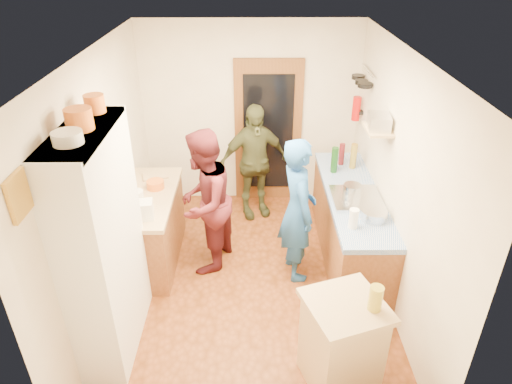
{
  "coord_description": "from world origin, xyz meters",
  "views": [
    {
      "loc": [
        0.03,
        -4.1,
        3.52
      ],
      "look_at": [
        0.06,
        0.15,
        1.11
      ],
      "focal_mm": 32.0,
      "sensor_mm": 36.0,
      "label": 1
    }
  ],
  "objects_px": {
    "right_counter_base": "(349,227)",
    "island_base": "(341,346)",
    "hutch_body": "(104,246)",
    "person_back": "(255,162)",
    "person_hob": "(301,211)",
    "person_left": "(208,201)"
  },
  "relations": [
    {
      "from": "right_counter_base",
      "to": "island_base",
      "type": "height_order",
      "value": "island_base"
    },
    {
      "from": "hutch_body",
      "to": "person_back",
      "type": "bearing_deg",
      "value": 59.53
    },
    {
      "from": "person_hob",
      "to": "person_left",
      "type": "bearing_deg",
      "value": 67.87
    },
    {
      "from": "island_base",
      "to": "person_hob",
      "type": "xyz_separation_m",
      "value": [
        -0.22,
        1.51,
        0.42
      ]
    },
    {
      "from": "hutch_body",
      "to": "person_back",
      "type": "distance_m",
      "value": 2.69
    },
    {
      "from": "person_hob",
      "to": "person_left",
      "type": "xyz_separation_m",
      "value": [
        -1.05,
        0.21,
        0.01
      ]
    },
    {
      "from": "island_base",
      "to": "person_back",
      "type": "xyz_separation_m",
      "value": [
        -0.73,
        2.85,
        0.38
      ]
    },
    {
      "from": "person_left",
      "to": "person_back",
      "type": "height_order",
      "value": "person_left"
    },
    {
      "from": "right_counter_base",
      "to": "person_hob",
      "type": "bearing_deg",
      "value": -152.61
    },
    {
      "from": "island_base",
      "to": "person_left",
      "type": "relative_size",
      "value": 0.5
    },
    {
      "from": "right_counter_base",
      "to": "person_left",
      "type": "bearing_deg",
      "value": -175.78
    },
    {
      "from": "right_counter_base",
      "to": "person_hob",
      "type": "distance_m",
      "value": 0.84
    },
    {
      "from": "island_base",
      "to": "person_hob",
      "type": "bearing_deg",
      "value": 98.34
    },
    {
      "from": "hutch_body",
      "to": "right_counter_base",
      "type": "bearing_deg",
      "value": 27.47
    },
    {
      "from": "hutch_body",
      "to": "person_hob",
      "type": "height_order",
      "value": "hutch_body"
    },
    {
      "from": "right_counter_base",
      "to": "person_left",
      "type": "height_order",
      "value": "person_left"
    },
    {
      "from": "island_base",
      "to": "person_hob",
      "type": "relative_size",
      "value": 0.5
    },
    {
      "from": "person_back",
      "to": "person_left",
      "type": "bearing_deg",
      "value": -134.68
    },
    {
      "from": "right_counter_base",
      "to": "person_hob",
      "type": "xyz_separation_m",
      "value": [
        -0.64,
        -0.33,
        0.43
      ]
    },
    {
      "from": "island_base",
      "to": "person_hob",
      "type": "distance_m",
      "value": 1.59
    },
    {
      "from": "right_counter_base",
      "to": "person_hob",
      "type": "relative_size",
      "value": 1.29
    },
    {
      "from": "right_counter_base",
      "to": "person_back",
      "type": "height_order",
      "value": "person_back"
    }
  ]
}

